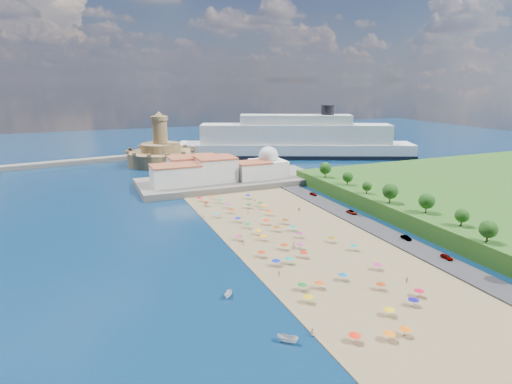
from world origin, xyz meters
name	(u,v)px	position (x,y,z in m)	size (l,w,h in m)	color
ground	(273,233)	(0.00, 0.00, 0.00)	(700.00, 700.00, 0.00)	#071938
terrace	(230,181)	(10.00, 73.00, 1.50)	(90.00, 36.00, 3.00)	#59544C
jetty	(172,172)	(-12.00, 108.00, 1.20)	(18.00, 70.00, 2.40)	#59544C
waterfront_buildings	(204,170)	(-3.05, 73.64, 7.88)	(57.00, 29.00, 11.00)	silver
domed_building	(268,164)	(30.00, 71.00, 8.97)	(16.00, 16.00, 15.00)	silver
fortress	(161,154)	(-12.00, 138.00, 6.68)	(40.00, 40.00, 32.40)	olive
cruise_ship	(295,142)	(76.14, 129.39, 10.21)	(153.97, 84.19, 34.47)	black
beach_parasols	(281,236)	(-1.30, -8.47, 2.15)	(31.79, 116.92, 2.20)	gray
beachgoers	(262,227)	(-2.55, 4.17, 1.14)	(38.96, 98.04, 1.90)	tan
moored_boats	(263,320)	(-25.59, -49.66, 0.80)	(8.66, 25.85, 1.69)	white
parked_cars	(367,219)	(36.00, -3.13, 1.34)	(2.59, 79.52, 1.30)	gray
hillside_trees	(402,196)	(47.45, -7.48, 10.02)	(10.86, 110.24, 7.42)	#382314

